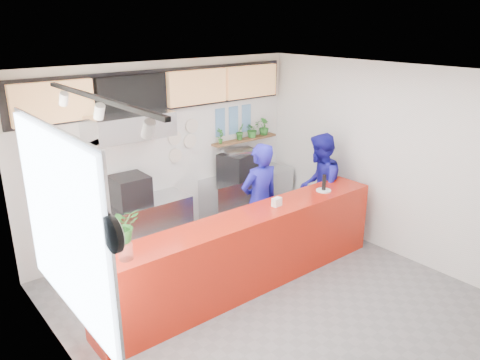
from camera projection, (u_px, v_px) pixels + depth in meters
floor at (267, 298)px, 6.37m from camera, size 5.00×5.00×0.00m
ceiling at (272, 74)px, 5.38m from camera, size 5.00×5.00×0.00m
wall_back at (166, 154)px, 7.71m from camera, size 5.00×0.00×5.00m
wall_left at (73, 256)px, 4.38m from camera, size 0.00×5.00×5.00m
wall_right at (386, 160)px, 7.37m from camera, size 0.00×5.00×5.00m
service_counter at (248, 252)px, 6.48m from camera, size 4.50×0.60×1.10m
cream_band at (163, 86)px, 7.34m from camera, size 5.00×0.02×0.80m
prep_bench at (136, 231)px, 7.35m from camera, size 1.80×0.60×0.90m
panini_oven at (130, 191)px, 7.11m from camera, size 0.52×0.52×0.46m
extraction_hood at (129, 125)px, 6.76m from camera, size 1.20×0.70×0.35m
hood_lip at (130, 138)px, 6.83m from camera, size 1.20×0.69×0.31m
right_bench at (247, 197)px, 8.73m from camera, size 1.80×0.60×0.90m
espresso_machine at (239, 165)px, 8.39m from camera, size 0.82×0.68×0.45m
espresso_tray at (239, 151)px, 8.30m from camera, size 0.63×0.49×0.05m
herb_shelf at (245, 140)px, 8.59m from camera, size 1.40×0.18×0.04m
menu_board_far_left at (53, 102)px, 6.23m from camera, size 1.10×0.10×0.55m
menu_board_mid_left at (132, 94)px, 6.92m from camera, size 1.10×0.10×0.55m
menu_board_mid_right at (197, 87)px, 7.62m from camera, size 1.10×0.10×0.55m
menu_board_far_right at (251, 81)px, 8.31m from camera, size 1.10×0.10×0.55m
soffit at (164, 90)px, 7.33m from camera, size 4.80×0.04×0.65m
window_pane at (62, 225)px, 4.56m from camera, size 0.04×2.20×1.90m
window_frame at (64, 225)px, 4.57m from camera, size 0.03×2.30×2.00m
wall_clock_rim at (113, 234)px, 3.57m from camera, size 0.05×0.30×0.30m
wall_clock_face at (116, 233)px, 3.59m from camera, size 0.02×0.26×0.26m
track_rail at (98, 98)px, 4.15m from camera, size 0.05×2.40×0.04m
dec_plate_a at (175, 138)px, 7.69m from camera, size 0.24×0.03×0.24m
dec_plate_b at (190, 141)px, 7.90m from camera, size 0.24×0.03×0.24m
dec_plate_c at (175, 155)px, 7.79m from camera, size 0.24×0.03×0.24m
dec_plate_d at (192, 126)px, 7.85m from camera, size 0.24×0.03×0.24m
photo_frame_a at (220, 116)px, 8.18m from camera, size 0.20×0.02×0.25m
photo_frame_b at (233, 113)px, 8.36m from camera, size 0.20×0.02×0.25m
photo_frame_c at (246, 111)px, 8.54m from camera, size 0.20×0.02×0.25m
photo_frame_d at (220, 129)px, 8.27m from camera, size 0.20×0.02×0.25m
photo_frame_e at (234, 127)px, 8.45m from camera, size 0.20×0.02×0.25m
photo_frame_f at (246, 125)px, 8.62m from camera, size 0.20×0.02×0.25m
staff_center at (260, 202)px, 7.21m from camera, size 0.71×0.49×1.86m
staff_right at (319, 187)px, 7.85m from camera, size 1.13×1.05×1.84m
herb_a at (220, 136)px, 8.20m from camera, size 0.17×0.13×0.28m
herb_b at (240, 132)px, 8.47m from camera, size 0.20×0.18×0.30m
herb_c at (252, 129)px, 8.64m from camera, size 0.32×0.29×0.31m
herb_d at (264, 127)px, 8.81m from camera, size 0.21×0.19×0.32m
glass_vase at (125, 251)px, 5.12m from camera, size 0.20×0.20×0.20m
basil_vase at (123, 225)px, 5.01m from camera, size 0.35×0.30×0.38m
napkin_holder at (277, 202)px, 6.59m from camera, size 0.15×0.10×0.12m
white_plate at (324, 190)px, 7.18m from camera, size 0.26×0.26×0.02m
pepper_mill at (324, 182)px, 7.14m from camera, size 0.08×0.08×0.25m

